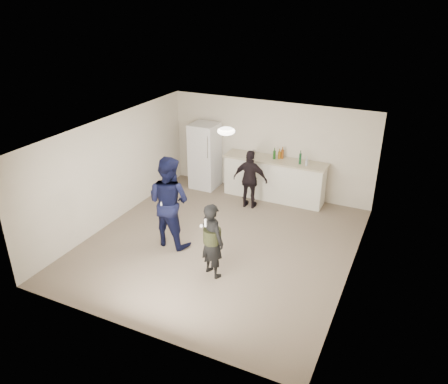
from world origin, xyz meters
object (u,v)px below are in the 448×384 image
at_px(man, 169,202).
at_px(woman, 212,240).
at_px(fridge, 205,156).
at_px(counter, 274,180).
at_px(shaker, 254,153).
at_px(spectator, 250,179).

relative_size(man, woman, 1.32).
xyz_separation_m(fridge, woman, (2.07, -3.67, -0.15)).
relative_size(counter, man, 1.31).
bearing_deg(woman, shaker, -56.08).
bearing_deg(shaker, woman, -79.93).
bearing_deg(fridge, woman, -60.59).
relative_size(counter, fridge, 1.44).
bearing_deg(man, shaker, -97.38).
bearing_deg(fridge, counter, 2.01).
xyz_separation_m(counter, woman, (0.08, -3.74, 0.23)).
distance_m(counter, spectator, 0.86).
height_order(counter, fridge, fridge).
height_order(counter, shaker, shaker).
xyz_separation_m(shaker, spectator, (0.21, -0.73, -0.43)).
bearing_deg(woman, spectator, -57.57).
distance_m(shaker, man, 3.16).
xyz_separation_m(woman, spectator, (-0.45, 3.01, -0.00)).
height_order(man, spectator, man).
relative_size(shaker, man, 0.09).
xyz_separation_m(counter, fridge, (-1.99, -0.07, 0.38)).
distance_m(fridge, woman, 4.22).
relative_size(counter, spectator, 1.73).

